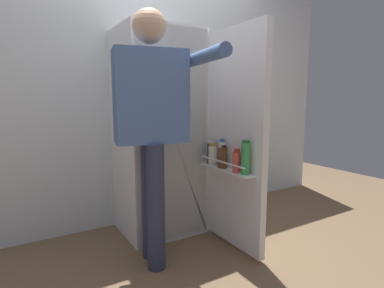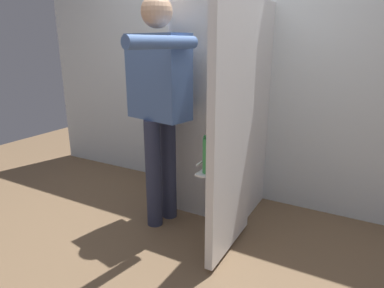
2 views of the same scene
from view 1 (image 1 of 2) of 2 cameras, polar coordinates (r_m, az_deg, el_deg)
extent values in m
plane|color=brown|center=(2.41, -0.26, -19.71)|extent=(6.87, 6.87, 0.00)
cube|color=silver|center=(2.90, -9.16, 10.14)|extent=(4.40, 0.10, 2.46)
cube|color=white|center=(2.61, -6.25, 1.97)|extent=(0.64, 0.56, 1.69)
cube|color=white|center=(2.36, -3.43, 1.33)|extent=(0.60, 0.01, 1.65)
cube|color=white|center=(2.40, -3.96, 3.42)|extent=(0.56, 0.09, 0.01)
cube|color=white|center=(2.29, 8.04, 0.84)|extent=(0.05, 0.63, 1.61)
cube|color=white|center=(2.28, 6.43, -4.70)|extent=(0.10, 0.52, 0.01)
cylinder|color=silver|center=(2.24, 5.55, -3.32)|extent=(0.01, 0.50, 0.01)
cylinder|color=#EDE5CC|center=(2.40, 3.88, -2.08)|extent=(0.07, 0.07, 0.15)
cylinder|color=#B78933|center=(2.38, 3.90, -0.09)|extent=(0.05, 0.05, 0.02)
cylinder|color=#DB4C47|center=(2.17, 8.27, -3.37)|extent=(0.06, 0.06, 0.14)
cylinder|color=#B22D28|center=(2.15, 8.32, -1.20)|extent=(0.04, 0.04, 0.03)
cylinder|color=brown|center=(2.29, 5.70, -2.52)|extent=(0.07, 0.07, 0.15)
cylinder|color=black|center=(2.28, 5.73, -0.38)|extent=(0.05, 0.05, 0.02)
cylinder|color=white|center=(2.29, 5.59, -2.03)|extent=(0.05, 0.05, 0.19)
cylinder|color=#335BB2|center=(2.27, 5.63, 0.67)|extent=(0.04, 0.04, 0.03)
cylinder|color=green|center=(2.11, 9.88, -2.69)|extent=(0.06, 0.06, 0.22)
cylinder|color=#195B28|center=(2.09, 9.96, 0.44)|extent=(0.05, 0.05, 0.02)
cylinder|color=#333842|center=(2.45, 3.46, -1.73)|extent=(0.06, 0.06, 0.16)
cylinder|color=silver|center=(2.43, 3.47, 0.30)|extent=(0.05, 0.05, 0.02)
cylinder|color=#4C7F3D|center=(2.43, -2.39, 4.81)|extent=(0.07, 0.07, 0.10)
cylinder|color=#2D334C|center=(2.23, -7.76, -10.25)|extent=(0.12, 0.12, 0.85)
cylinder|color=#2D334C|center=(2.08, -6.75, -11.67)|extent=(0.12, 0.12, 0.85)
cube|color=#4C6BA3|center=(2.03, -7.65, 8.66)|extent=(0.50, 0.30, 0.60)
sphere|color=tan|center=(2.08, -7.91, 20.82)|extent=(0.22, 0.22, 0.22)
cylinder|color=#4C6BA3|center=(2.26, -8.93, 8.03)|extent=(0.08, 0.08, 0.56)
cylinder|color=#4C6BA3|center=(1.91, 2.39, 15.94)|extent=(0.19, 0.57, 0.08)
camera|label=2|loc=(2.21, 63.56, 10.24)|focal=31.13mm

